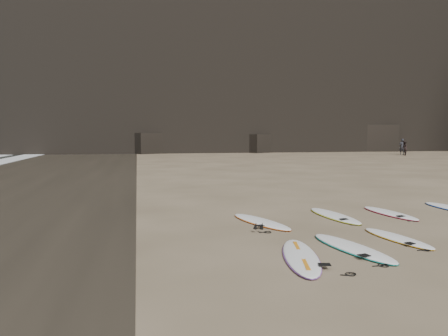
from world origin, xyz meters
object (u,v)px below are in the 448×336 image
object	(u,v)px
surfboard_2	(397,238)
person_a	(402,147)
surfboard_0	(301,256)
surfboard_5	(261,221)
surfboard_6	(334,215)
person_b	(404,148)
surfboard_7	(390,213)
surfboard_1	(352,247)

from	to	relation	value
surfboard_2	person_a	bearing A→B (deg)	48.02
surfboard_0	surfboard_2	world-z (taller)	surfboard_0
surfboard_0	surfboard_5	world-z (taller)	surfboard_0
surfboard_6	person_b	xyz separation A→B (m)	(23.36, 31.59, 0.76)
surfboard_0	surfboard_5	size ratio (longest dim) A/B	1.04
person_a	surfboard_5	bearing A→B (deg)	57.91
surfboard_6	surfboard_7	world-z (taller)	surfboard_6
person_b	surfboard_5	bearing A→B (deg)	-13.84
surfboard_5	person_b	xyz separation A→B (m)	(25.77, 32.01, 0.76)
surfboard_7	person_b	world-z (taller)	person_b
surfboard_6	surfboard_0	bearing A→B (deg)	-128.28
surfboard_0	surfboard_7	bearing A→B (deg)	55.05
surfboard_1	surfboard_7	bearing A→B (deg)	38.46
surfboard_2	surfboard_5	bearing A→B (deg)	128.74
surfboard_0	person_a	distance (m)	46.05
surfboard_2	surfboard_6	size ratio (longest dim) A/B	0.83
surfboard_1	surfboard_2	xyz separation A→B (m)	(1.48, 0.61, -0.01)
surfboard_2	surfboard_6	bearing A→B (deg)	86.31
surfboard_1	surfboard_6	bearing A→B (deg)	60.17
surfboard_5	surfboard_7	size ratio (longest dim) A/B	1.06
surfboard_6	person_b	world-z (taller)	person_b
surfboard_2	person_b	world-z (taller)	person_b
surfboard_2	person_a	world-z (taller)	person_a
surfboard_6	person_b	distance (m)	39.29
surfboard_1	person_b	bearing A→B (deg)	44.71
person_b	surfboard_6	bearing A→B (deg)	-11.48
surfboard_2	person_b	size ratio (longest dim) A/B	1.39
surfboard_2	surfboard_6	xyz separation A→B (m)	(-0.24, 2.87, 0.01)
surfboard_1	surfboard_7	size ratio (longest dim) A/B	1.08
person_a	surfboard_7	bearing A→B (deg)	62.28
surfboard_6	surfboard_7	xyz separation A→B (m)	(1.88, 0.07, -0.00)
surfboard_2	person_a	size ratio (longest dim) A/B	1.22
surfboard_7	surfboard_2	bearing A→B (deg)	-125.23
surfboard_0	person_a	world-z (taller)	person_a
surfboard_1	person_a	bearing A→B (deg)	45.09
surfboard_7	person_b	distance (m)	38.15
surfboard_1	surfboard_6	xyz separation A→B (m)	(1.24, 3.48, 0.00)
surfboard_0	surfboard_2	size ratio (longest dim) A/B	1.21
surfboard_6	person_b	bearing A→B (deg)	48.68
surfboard_0	person_a	bearing A→B (deg)	67.60
surfboard_1	surfboard_7	xyz separation A→B (m)	(3.12, 3.55, -0.00)
surfboard_2	person_a	xyz separation A→B (m)	(24.07, 36.33, 0.88)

